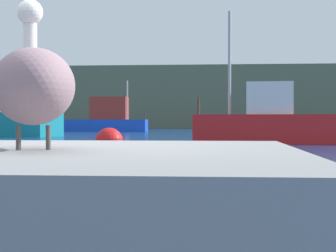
% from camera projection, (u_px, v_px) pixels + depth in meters
% --- Properties ---
extents(ground_plane, '(260.00, 260.00, 0.00)m').
position_uv_depth(ground_plane, '(49.00, 243.00, 4.27)').
color(ground_plane, navy).
extents(hillside_backdrop, '(140.00, 10.61, 6.73)m').
position_uv_depth(hillside_backdrop, '(206.00, 98.00, 65.22)').
color(hillside_backdrop, '#5B664C').
rests_on(hillside_backdrop, ground).
extents(pier_dock, '(3.19, 3.08, 0.74)m').
position_uv_depth(pier_dock, '(33.00, 212.00, 3.42)').
color(pier_dock, gray).
rests_on(pier_dock, ground).
extents(pelican, '(0.82, 1.33, 0.97)m').
position_uv_depth(pelican, '(33.00, 84.00, 3.42)').
color(pelican, gray).
rests_on(pelican, pier_dock).
extents(fishing_boat_red, '(6.91, 2.35, 5.19)m').
position_uv_depth(fishing_boat_red, '(280.00, 123.00, 22.20)').
color(fishing_boat_red, red).
rests_on(fishing_boat_red, ground).
extents(fishing_boat_teal, '(7.01, 4.15, 5.60)m').
position_uv_depth(fishing_boat_teal, '(1.00, 120.00, 32.19)').
color(fishing_boat_teal, teal).
rests_on(fishing_boat_teal, ground).
extents(fishing_boat_blue, '(7.79, 2.81, 4.05)m').
position_uv_depth(fishing_boat_blue, '(103.00, 119.00, 45.60)').
color(fishing_boat_blue, blue).
rests_on(fishing_boat_blue, ground).
extents(mooring_buoy, '(0.72, 0.72, 0.72)m').
position_uv_depth(mooring_buoy, '(109.00, 142.00, 14.73)').
color(mooring_buoy, red).
rests_on(mooring_buoy, ground).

